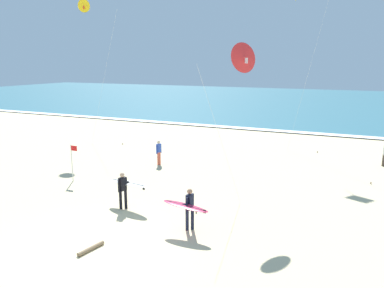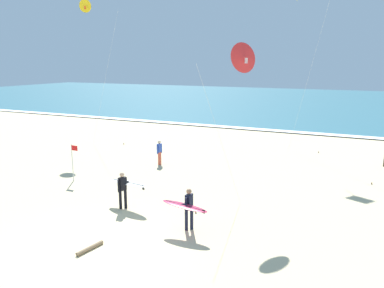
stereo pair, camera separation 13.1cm
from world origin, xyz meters
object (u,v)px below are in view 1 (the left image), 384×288
kite_delta_golden_distant (84,7)px  lifeguard_flag (72,159)px  kite_delta_scarlet_near (244,58)px  driftwood_log (91,248)px  surfer_trailing (188,206)px  bystander_blue_top (159,152)px  surfer_lead (126,186)px

kite_delta_golden_distant → lifeguard_flag: (5.49, -8.39, -9.32)m
kite_delta_scarlet_near → driftwood_log: size_ratio=6.54×
kite_delta_scarlet_near → lifeguard_flag: kite_delta_scarlet_near is taller
kite_delta_golden_distant → lifeguard_flag: kite_delta_golden_distant is taller
surfer_trailing → driftwood_log: size_ratio=1.72×
bystander_blue_top → lifeguard_flag: (-2.66, -4.96, 0.45)m
surfer_lead → kite_delta_golden_distant: kite_delta_golden_distant is taller
driftwood_log → surfer_lead: bearing=106.2°
surfer_trailing → driftwood_log: 3.86m
surfer_lead → lifeguard_flag: size_ratio=1.09×
lifeguard_flag → driftwood_log: lifeguard_flag is taller
kite_delta_scarlet_near → lifeguard_flag: bearing=-176.2°
surfer_lead → surfer_trailing: bearing=-16.5°
kite_delta_scarlet_near → bystander_blue_top: bearing=147.4°
bystander_blue_top → driftwood_log: (3.34, -10.87, -0.74)m
kite_delta_golden_distant → lifeguard_flag: size_ratio=5.31×
surfer_lead → lifeguard_flag: bearing=157.2°
lifeguard_flag → driftwood_log: size_ratio=1.86×
surfer_trailing → kite_delta_golden_distant: 20.46m
driftwood_log → lifeguard_flag: bearing=135.4°
kite_delta_golden_distant → kite_delta_scarlet_near: bearing=-27.5°
surfer_trailing → kite_delta_scarlet_near: 6.83m
kite_delta_scarlet_near → lifeguard_flag: (-9.44, -0.63, -5.41)m
bystander_blue_top → surfer_lead: bearing=-72.5°
surfer_trailing → lifeguard_flag: 9.03m
bystander_blue_top → kite_delta_golden_distant: bearing=157.2°
bystander_blue_top → lifeguard_flag: 5.65m
surfer_lead → kite_delta_golden_distant: 17.53m
bystander_blue_top → kite_delta_scarlet_near: bearing=-32.6°
kite_delta_golden_distant → bystander_blue_top: bearing=-22.8°
surfer_lead → kite_delta_scarlet_near: (4.56, 2.67, 5.63)m
bystander_blue_top → driftwood_log: size_ratio=1.41×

